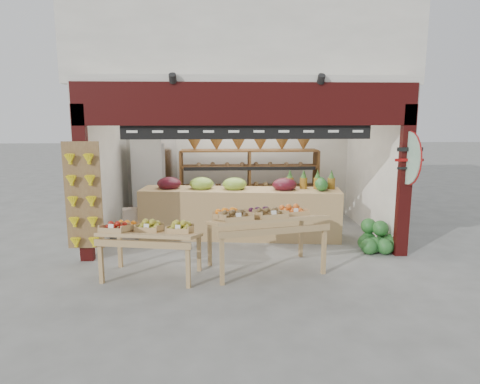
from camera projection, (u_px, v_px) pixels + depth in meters
name	position (u px, v px, depth m)	size (l,w,h in m)	color
ground	(243.00, 240.00, 8.56)	(60.00, 60.00, 0.00)	slate
shop_structure	(239.00, 48.00, 9.44)	(6.36, 5.12, 5.40)	white
banana_board	(83.00, 198.00, 7.07)	(0.60, 0.15, 1.80)	olive
gift_sign	(409.00, 158.00, 7.25)	(0.04, 0.93, 0.92)	#A2CCB1
back_shelving	(249.00, 169.00, 9.87)	(3.17, 0.52, 1.95)	brown
refrigerator	(155.00, 180.00, 9.90)	(0.77, 0.77, 1.98)	silver
cardboard_stack	(142.00, 226.00, 8.76)	(0.99, 0.75, 0.61)	beige
mid_counter	(239.00, 211.00, 8.67)	(4.06, 1.24, 1.23)	tan
display_table_left	(146.00, 232.00, 6.57)	(1.56, 1.05, 0.94)	tan
display_table_right	(261.00, 217.00, 6.80)	(1.94, 1.36, 1.10)	tan
watermelon_pile	(378.00, 240.00, 7.88)	(0.79, 0.73, 0.56)	#1A501F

